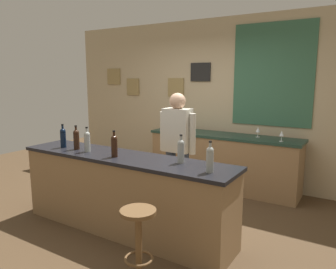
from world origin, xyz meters
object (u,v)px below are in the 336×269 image
at_px(wine_bottle_b, 76,139).
at_px(wine_glass_b, 282,134).
at_px(wine_bottle_e, 181,150).
at_px(coffee_mug, 172,127).
at_px(wine_bottle_d, 114,145).
at_px(wine_glass_a, 258,130).
at_px(wine_bottle_a, 63,137).
at_px(wine_bottle_f, 210,158).
at_px(bar_stool, 138,233).
at_px(wine_bottle_c, 87,141).
at_px(bartender, 177,146).

bearing_deg(wine_bottle_b, wine_glass_b, 44.43).
relative_size(wine_bottle_e, coffee_mug, 2.45).
bearing_deg(wine_bottle_d, wine_glass_a, 65.99).
relative_size(wine_bottle_a, wine_bottle_f, 1.00).
bearing_deg(wine_bottle_a, wine_glass_b, 41.52).
distance_m(bar_stool, wine_bottle_d, 1.16).
xyz_separation_m(bar_stool, wine_glass_b, (0.58, 2.66, 0.55)).
distance_m(wine_bottle_b, wine_bottle_d, 0.67).
bearing_deg(bar_stool, wine_bottle_a, 159.04).
bearing_deg(wine_glass_a, wine_bottle_c, -123.45).
bearing_deg(wine_bottle_b, wine_bottle_f, -1.02).
bearing_deg(wine_bottle_b, wine_bottle_a, -177.26).
xyz_separation_m(wine_bottle_c, wine_glass_a, (1.44, 2.18, -0.05)).
distance_m(wine_bottle_d, wine_glass_b, 2.47).
distance_m(wine_bottle_f, coffee_mug, 2.66).
height_order(bartender, wine_bottle_b, bartender).
height_order(wine_bottle_c, wine_glass_a, wine_bottle_c).
bearing_deg(wine_bottle_e, wine_bottle_b, -175.09).
bearing_deg(wine_bottle_f, wine_bottle_c, 179.63).
bearing_deg(coffee_mug, wine_bottle_a, -101.04).
xyz_separation_m(wine_bottle_d, wine_glass_b, (1.37, 2.05, -0.05)).
distance_m(wine_bottle_e, coffee_mug, 2.30).
xyz_separation_m(wine_bottle_a, coffee_mug, (0.40, 2.05, -0.11)).
xyz_separation_m(bar_stool, coffee_mug, (-1.29, 2.69, 0.49)).
relative_size(bar_stool, wine_bottle_c, 2.22).
distance_m(wine_bottle_c, coffee_mug, 2.06).
relative_size(wine_bottle_d, wine_glass_b, 1.97).
xyz_separation_m(wine_glass_b, coffee_mug, (-1.87, 0.04, -0.06)).
xyz_separation_m(wine_bottle_d, wine_glass_a, (0.98, 2.20, -0.05)).
bearing_deg(wine_bottle_c, wine_bottle_f, -0.37).
relative_size(bar_stool, wine_bottle_d, 2.22).
relative_size(wine_glass_a, wine_glass_b, 1.00).
relative_size(wine_bottle_d, coffee_mug, 2.45).
relative_size(wine_bottle_c, wine_glass_a, 1.97).
bearing_deg(wine_bottle_d, wine_bottle_c, 176.56).
relative_size(wine_bottle_b, wine_bottle_f, 1.00).
relative_size(wine_bottle_c, coffee_mug, 2.45).
distance_m(wine_bottle_a, wine_glass_a, 2.87).
distance_m(wine_bottle_b, coffee_mug, 2.05).
height_order(wine_bottle_a, wine_bottle_f, same).
bearing_deg(wine_bottle_e, wine_bottle_a, -175.39).
relative_size(wine_bottle_a, wine_glass_b, 1.97).
relative_size(wine_bottle_e, wine_glass_b, 1.97).
xyz_separation_m(bar_stool, wine_bottle_c, (-1.25, 0.64, 0.60)).
bearing_deg(bar_stool, wine_bottle_b, 155.70).
bearing_deg(wine_bottle_c, wine_bottle_e, 6.78).
relative_size(wine_bottle_a, wine_bottle_e, 1.00).
bearing_deg(wine_bottle_e, wine_bottle_d, -167.33).
relative_size(wine_bottle_c, wine_bottle_f, 1.00).
bearing_deg(coffee_mug, wine_glass_a, 4.52).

